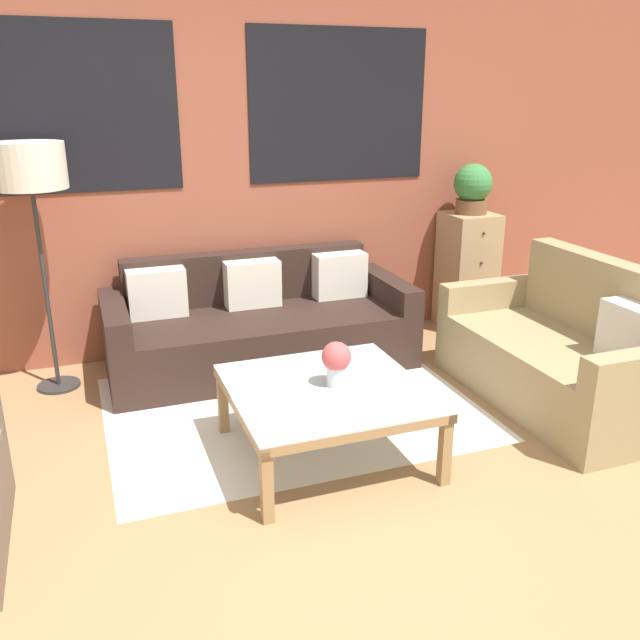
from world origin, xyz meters
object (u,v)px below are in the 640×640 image
object	(u,v)px
flower_vase	(336,361)
floor_lamp	(30,175)
couch_dark	(259,327)
potted_plant	(473,188)
coffee_table	(326,396)
settee_vintage	(563,356)
drawer_cabinet	(467,271)

from	to	relation	value
flower_vase	floor_lamp	bearing A→B (deg)	134.35
couch_dark	potted_plant	distance (m)	2.06
coffee_table	flower_vase	distance (m)	0.20
settee_vintage	floor_lamp	xyz separation A→B (m)	(-3.05, 1.35, 1.11)
couch_dark	potted_plant	bearing A→B (deg)	6.28
drawer_cabinet	potted_plant	xyz separation A→B (m)	(0.00, 0.00, 0.69)
settee_vintage	drawer_cabinet	distance (m)	1.50
flower_vase	couch_dark	bearing A→B (deg)	91.99
settee_vintage	floor_lamp	distance (m)	3.51
coffee_table	settee_vintage	bearing A→B (deg)	4.50
couch_dark	flower_vase	world-z (taller)	couch_dark
settee_vintage	potted_plant	size ratio (longest dim) A/B	4.02
settee_vintage	flower_vase	world-z (taller)	settee_vintage
floor_lamp	potted_plant	size ratio (longest dim) A/B	4.09
floor_lamp	potted_plant	world-z (taller)	floor_lamp
settee_vintage	floor_lamp	world-z (taller)	floor_lamp
settee_vintage	coffee_table	size ratio (longest dim) A/B	1.57
floor_lamp	couch_dark	bearing A→B (deg)	-2.99
settee_vintage	flower_vase	size ratio (longest dim) A/B	6.49
settee_vintage	couch_dark	bearing A→B (deg)	142.28
floor_lamp	coffee_table	bearing A→B (deg)	-46.84
drawer_cabinet	flower_vase	size ratio (longest dim) A/B	3.94
drawer_cabinet	potted_plant	distance (m)	0.69
couch_dark	settee_vintage	bearing A→B (deg)	-37.72
couch_dark	flower_vase	bearing A→B (deg)	-88.01
floor_lamp	drawer_cabinet	bearing A→B (deg)	2.30
couch_dark	flower_vase	size ratio (longest dim) A/B	8.79
potted_plant	flower_vase	xyz separation A→B (m)	(-1.80, -1.61, -0.61)
drawer_cabinet	floor_lamp	bearing A→B (deg)	-177.70
floor_lamp	flower_vase	bearing A→B (deg)	-45.65
couch_dark	flower_vase	xyz separation A→B (m)	(0.05, -1.41, 0.27)
coffee_table	potted_plant	bearing A→B (deg)	40.95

